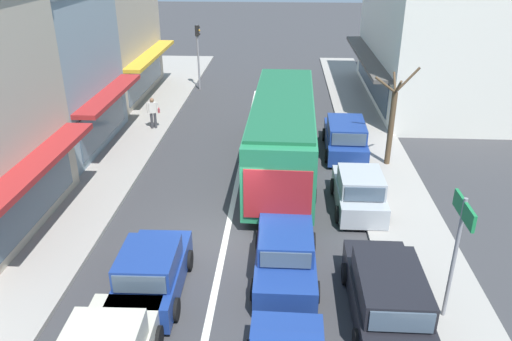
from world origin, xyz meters
name	(u,v)px	position (x,y,z in m)	size (l,w,h in m)	color
ground_plane	(226,237)	(0.00, 0.00, 0.00)	(140.00, 140.00, 0.00)	#353538
lane_centre_line	(237,184)	(0.00, 4.00, 0.00)	(0.20, 28.00, 0.01)	silver
sidewalk_left	(92,160)	(-6.80, 6.00, 0.07)	(5.20, 44.00, 0.14)	gray
kerb_right	(381,167)	(6.20, 6.00, 0.06)	(2.80, 44.00, 0.12)	gray
shopfront_mid_block	(20,72)	(-10.18, 7.53, 3.66)	(8.25, 7.28, 7.33)	#84939E
shopfront_far_end	(87,30)	(-10.18, 16.16, 4.18)	(7.74, 9.49, 8.37)	#B2A38E
building_right_far	(447,41)	(11.48, 16.57, 3.65)	(9.52, 13.52, 7.30)	silver
city_bus	(283,129)	(1.83, 5.63, 1.88)	(2.92, 10.91, 3.23)	#237A4C
sedan_queue_gap_filler	(285,255)	(2.00, -1.88, 0.66)	(1.91, 4.21, 1.47)	navy
hatchback_behind_bus_mid	(152,273)	(-1.72, -3.04, 0.71)	(1.87, 3.73, 1.54)	navy
parked_wagon_kerb_front	(387,295)	(4.63, -3.69, 0.75)	(1.95, 4.50, 1.58)	black
parked_hatchback_kerb_second	(359,192)	(4.69, 2.26, 0.71)	(1.83, 3.71, 1.54)	#9EA3A8
parked_wagon_kerb_third	(345,137)	(4.75, 7.72, 0.75)	(2.02, 4.54, 1.58)	navy
traffic_light_downstreet	(198,46)	(-3.79, 18.16, 2.85)	(0.33, 0.24, 4.20)	gray
directional_road_sign	(460,232)	(6.18, -3.63, 2.68)	(0.10, 1.40, 3.60)	gray
street_tree_right	(392,122)	(6.48, 6.25, 2.07)	(1.82, 1.56, 4.44)	brown
pedestrian_with_handbag_near	(153,111)	(-4.91, 10.13, 1.07)	(0.65, 0.40, 1.63)	#333338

